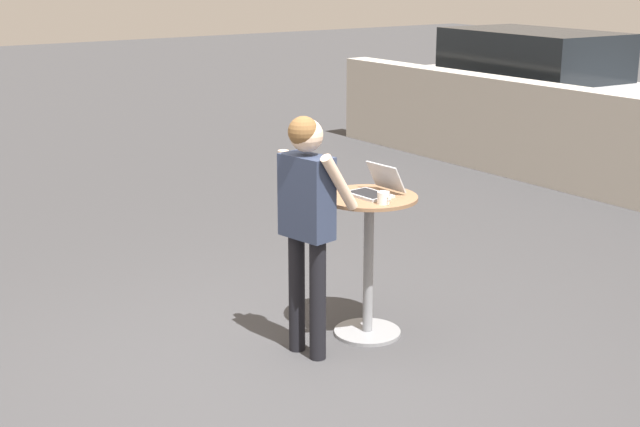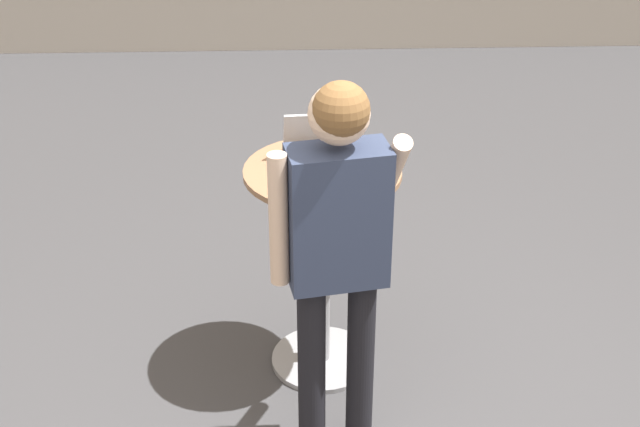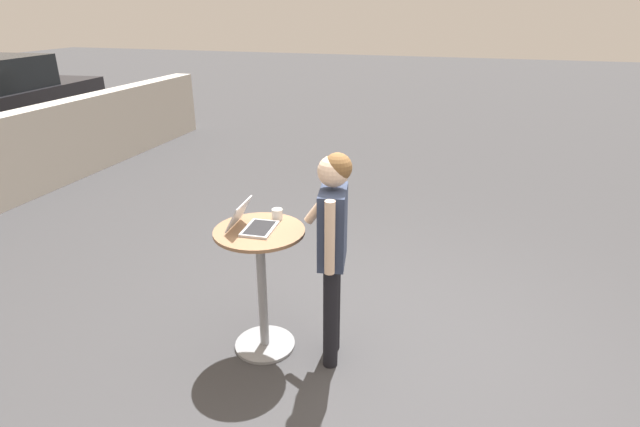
# 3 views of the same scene
# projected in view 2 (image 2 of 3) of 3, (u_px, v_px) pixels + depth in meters

# --- Properties ---
(cafe_table) EXTENTS (0.66, 0.66, 1.02)m
(cafe_table) POSITION_uv_depth(u_px,v_px,m) (322.00, 247.00, 3.89)
(cafe_table) COLOR gray
(cafe_table) RESTS_ON ground_plane
(laptop) EXTENTS (0.32, 0.33, 0.21)m
(laptop) POSITION_uv_depth(u_px,v_px,m) (321.00, 153.00, 3.72)
(laptop) COLOR #B7BABF
(laptop) RESTS_ON cafe_table
(coffee_mug) EXTENTS (0.11, 0.08, 0.08)m
(coffee_mug) POSITION_uv_depth(u_px,v_px,m) (377.00, 166.00, 3.63)
(coffee_mug) COLOR white
(coffee_mug) RESTS_ON cafe_table
(standing_person) EXTENTS (0.51, 0.40, 1.62)m
(standing_person) POSITION_uv_depth(u_px,v_px,m) (337.00, 236.00, 3.23)
(standing_person) COLOR black
(standing_person) RESTS_ON ground_plane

